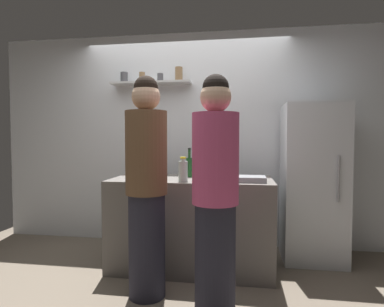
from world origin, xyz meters
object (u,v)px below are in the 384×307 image
baking_pan (247,179)px  wine_bottle_dark_glass (224,167)px  person_pink_top (215,197)px  refrigerator (313,183)px  person_brown_jacket (147,187)px  water_bottle_plastic (183,171)px  wine_bottle_green_glass (189,166)px  wine_bottle_pale_glass (201,167)px  utensil_holder (200,174)px  wine_bottle_amber_glass (160,166)px

baking_pan → wine_bottle_dark_glass: bearing=156.8°
wine_bottle_dark_glass → person_pink_top: 0.80m
refrigerator → person_brown_jacket: 1.85m
water_bottle_plastic → wine_bottle_green_glass: bearing=90.0°
refrigerator → baking_pan: 0.90m
wine_bottle_pale_glass → utensil_holder: bearing=-87.5°
baking_pan → wine_bottle_green_glass: (-0.59, 0.28, 0.09)m
wine_bottle_green_glass → wine_bottle_dark_glass: size_ratio=0.91×
refrigerator → baking_pan: (-0.70, -0.55, 0.10)m
refrigerator → person_pink_top: (-0.95, -1.24, 0.05)m
baking_pan → person_brown_jacket: (-0.82, -0.49, -0.02)m
water_bottle_plastic → wine_bottle_amber_glass: bearing=136.7°
baking_pan → water_bottle_plastic: water_bottle_plastic is taller
utensil_holder → wine_bottle_green_glass: 0.29m
wine_bottle_dark_glass → person_pink_top: bearing=-91.9°
utensil_holder → wine_bottle_green_glass: (-0.14, 0.25, 0.05)m
baking_pan → wine_bottle_dark_glass: wine_bottle_dark_glass is taller
wine_bottle_green_glass → water_bottle_plastic: wine_bottle_green_glass is taller
utensil_holder → refrigerator: bearing=24.1°
wine_bottle_dark_glass → wine_bottle_amber_glass: bearing=172.2°
refrigerator → wine_bottle_amber_glass: refrigerator is taller
person_brown_jacket → wine_bottle_green_glass: bearing=-179.2°
utensil_holder → person_brown_jacket: (-0.37, -0.52, -0.05)m
wine_bottle_green_glass → wine_bottle_dark_glass: (0.37, -0.19, 0.02)m
baking_pan → person_brown_jacket: size_ratio=0.19×
wine_bottle_amber_glass → person_pink_top: 1.09m
wine_bottle_pale_glass → baking_pan: bearing=-20.1°
wine_bottle_dark_glass → wine_bottle_pale_glass: bearing=162.7°
wine_bottle_pale_glass → person_pink_top: (0.21, -0.86, -0.14)m
wine_bottle_dark_glass → water_bottle_plastic: (-0.37, -0.18, -0.03)m
wine_bottle_amber_glass → wine_bottle_green_glass: wine_bottle_amber_glass is taller
refrigerator → wine_bottle_amber_glass: size_ratio=5.30×
wine_bottle_pale_glass → person_brown_jacket: bearing=-119.0°
person_brown_jacket → utensil_holder: bearing=162.2°
wine_bottle_pale_glass → person_brown_jacket: 0.76m
refrigerator → wine_bottle_pale_glass: bearing=-161.7°
wine_bottle_dark_glass → wine_bottle_pale_glass: 0.25m
utensil_holder → wine_bottle_amber_glass: wine_bottle_amber_glass is taller
baking_pan → person_brown_jacket: 0.96m
wine_bottle_dark_glass → wine_bottle_pale_glass: wine_bottle_dark_glass is taller
wine_bottle_amber_glass → wine_bottle_green_glass: bearing=18.9°
wine_bottle_amber_glass → person_brown_jacket: (0.06, -0.67, -0.11)m
person_brown_jacket → person_pink_top: size_ratio=1.03×
wine_bottle_dark_glass → wine_bottle_pale_glass: size_ratio=1.06×
refrigerator → utensil_holder: (-1.15, -0.52, 0.13)m
utensil_holder → water_bottle_plastic: size_ratio=0.90×
wine_bottle_green_glass → refrigerator: bearing=11.8°
wine_bottle_dark_glass → water_bottle_plastic: bearing=-154.4°
wine_bottle_pale_glass → person_brown_jacket: (-0.36, -0.66, -0.12)m
refrigerator → water_bottle_plastic: bearing=-153.8°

